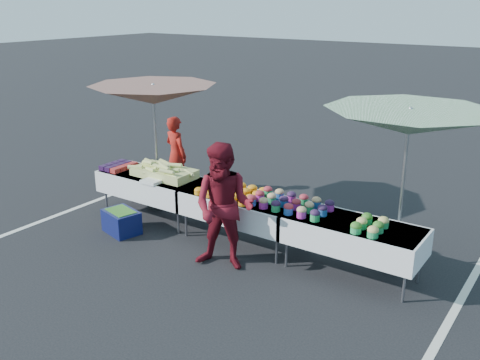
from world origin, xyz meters
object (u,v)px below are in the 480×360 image
Objects in this scene: umbrella_right at (409,123)px; table_left at (152,184)px; customer at (224,207)px; umbrella_left at (153,95)px; storage_bin at (122,221)px; table_center at (240,206)px; table_right at (352,235)px; vendor at (176,155)px.

table_left is at bearing -172.15° from umbrella_right.
customer is 2.63m from umbrella_right.
umbrella_left is at bearing 136.92° from customer.
umbrella_right is 4.37× the size of storage_bin.
table_center is 1.80m from table_right.
table_left is 1.30m from vendor.
customer is at bearing -26.95° from umbrella_left.
table_left is 1.00× the size of table_center.
customer is at bearing -70.72° from table_center.
storage_bin is (0.54, -1.96, -0.54)m from vendor.
table_right is at bearing 26.67° from storage_bin.
table_center is 2.51m from umbrella_left.
table_right is at bearing 0.00° from table_left.
vendor reaches higher than table_center.
umbrella_right reaches higher than storage_bin.
table_left and table_right have the same top height.
table_left and table_center have the same top height.
table_right is 4.26m from vendor.
customer reaches higher than table_right.
customer is 2.13m from storage_bin.
table_center is 2.71m from umbrella_right.
umbrella_left reaches higher than table_center.
umbrella_right is at bearing 32.86° from storage_bin.
umbrella_right reaches higher than table_right.
customer is at bearing -145.81° from umbrella_right.
customer is at bearing -153.18° from table_right.
vendor is 0.84× the size of customer.
table_right is 1.74m from customer.
table_left is at bearing 108.13° from storage_bin.
table_center is (1.80, 0.00, 0.00)m from table_left.
storage_bin is at bearing -161.53° from umbrella_right.
umbrella_left is (-2.31, 1.17, 1.12)m from customer.
umbrella_left is at bearing 174.05° from table_right.
umbrella_right is (2.23, 0.56, 1.45)m from table_center.
umbrella_left is (-0.24, 0.40, 1.42)m from table_left.
table_right is 3.65m from storage_bin.
table_left is at bearing -59.38° from umbrella_left.
vendor is (-4.09, 1.19, 0.15)m from table_right.
table_left is at bearing 143.39° from customer.
table_left is 1.80m from table_center.
vendor is at bearing 152.49° from table_center.
storage_bin is at bearing 119.62° from vendor.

